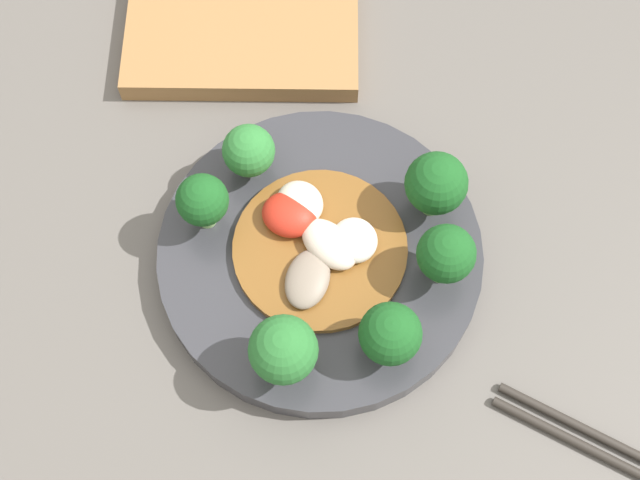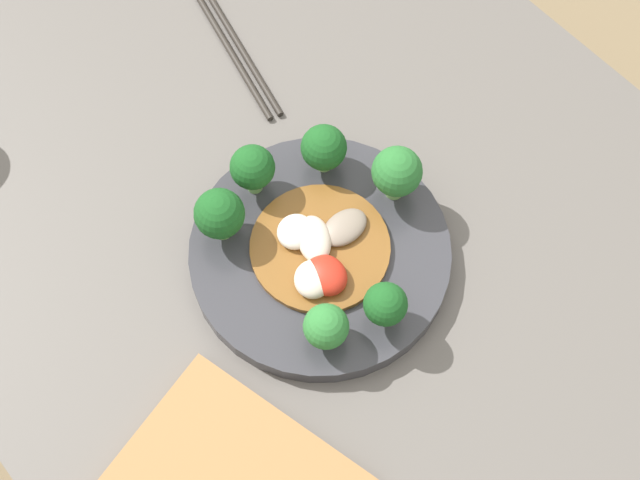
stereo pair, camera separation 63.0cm
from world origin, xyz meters
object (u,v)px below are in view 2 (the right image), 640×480
Objects in this scene: plate at (320,254)px; broccoli_east at (253,168)px; broccoli_southeast at (324,148)px; stirfry_center at (319,251)px; broccoli_south at (397,172)px; broccoli_west at (385,305)px; chopsticks at (234,47)px; broccoli_northeast at (219,214)px; broccoli_northwest at (326,327)px.

plate is 0.11m from broccoli_east.
broccoli_southeast is 0.42× the size of stirfry_center.
broccoli_east is 0.14m from broccoli_south.
broccoli_east is 0.19m from broccoli_west.
broccoli_east is 0.29× the size of chopsticks.
broccoli_east is 0.97× the size of broccoli_northeast.
plate is at bearing 137.09° from broccoli_southeast.
broccoli_east is at bearing 0.24° from stirfry_center.
broccoli_northwest is at bearing -178.14° from broccoli_northeast.
stirfry_center is (0.09, 0.00, -0.03)m from broccoli_west.
broccoli_northwest is 0.38× the size of stirfry_center.
chopsticks is (0.35, -0.10, -0.05)m from broccoli_west.
broccoli_west reaches higher than broccoli_northwest.
broccoli_south is 0.17m from broccoli_northeast.
broccoli_south is 0.49× the size of stirfry_center.
broccoli_northeast is at bearing 1.86° from broccoli_northwest.
stirfry_center is (-0.00, 0.00, 0.02)m from plate.
broccoli_northeast is 0.30× the size of chopsticks.
broccoli_south is at bearing -179.65° from chopsticks.
plate is 0.11m from broccoli_south.
broccoli_south is 0.27m from chopsticks.
plate is at bearing -141.50° from broccoli_northeast.
broccoli_northeast is at bearing 86.92° from broccoli_southeast.
stirfry_center is 0.28m from chopsticks.
broccoli_east is at bearing 148.70° from chopsticks.
broccoli_southeast is (0.07, 0.03, -0.01)m from broccoli_south.
broccoli_northwest is at bearing 115.35° from broccoli_south.
broccoli_southeast is at bearing -42.91° from plate.
broccoli_northwest reaches higher than plate.
broccoli_west is at bearing 157.79° from broccoli_southeast.
broccoli_south is at bearing -133.11° from broccoli_east.
broccoli_east is at bearing -70.95° from broccoli_northeast.
broccoli_south reaches higher than chopsticks.
broccoli_east is 1.07× the size of broccoli_southeast.
broccoli_northeast is at bearing 109.05° from broccoli_east.
broccoli_west is at bearing -161.01° from broccoli_northeast.
broccoli_northeast is 0.18m from broccoli_west.
plate is 0.10m from broccoli_northwest.
broccoli_west is (-0.17, -0.06, -0.00)m from broccoli_northeast.
plate is at bearing -1.28° from broccoli_west.
broccoli_east is 0.17m from broccoli_northwest.
broccoli_southeast is at bearing -93.08° from broccoli_northeast.
broccoli_southeast is at bearing -40.11° from broccoli_northwest.
broccoli_west reaches higher than stirfry_center.
broccoli_northwest is 0.91× the size of broccoli_west.
broccoli_south reaches higher than broccoli_east.
broccoli_southeast is 0.20m from chopsticks.
broccoli_southeast is 0.17m from broccoli_west.
stirfry_center is at bearing -179.76° from broccoli_east.
broccoli_southeast is 0.10m from stirfry_center.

